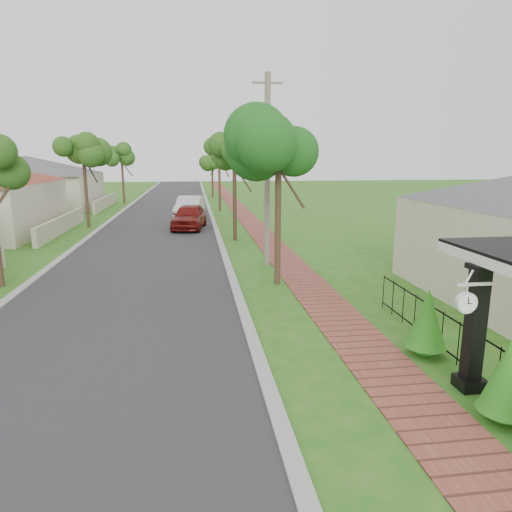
{
  "coord_description": "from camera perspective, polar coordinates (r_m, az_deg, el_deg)",
  "views": [
    {
      "loc": [
        -0.7,
        -8.56,
        4.44
      ],
      "look_at": [
        1.14,
        4.92,
        1.5
      ],
      "focal_mm": 32.0,
      "sensor_mm": 36.0,
      "label": 1
    }
  ],
  "objects": [
    {
      "name": "porch_post",
      "position": [
        9.79,
        25.6,
        -8.9
      ],
      "size": [
        0.48,
        0.48,
        2.52
      ],
      "color": "black",
      "rests_on": "ground"
    },
    {
      "name": "near_tree",
      "position": [
        15.83,
        2.85,
        13.31
      ],
      "size": [
        2.32,
        2.32,
        5.96
      ],
      "color": "#382619",
      "rests_on": "ground"
    },
    {
      "name": "kerb_left",
      "position": [
        29.51,
        -19.35,
        2.85
      ],
      "size": [
        0.3,
        120.0,
        0.1
      ],
      "primitive_type": "cube",
      "color": "#9E9E99",
      "rests_on": "ground"
    },
    {
      "name": "hedge_row",
      "position": [
        9.33,
        27.25,
        -12.3
      ],
      "size": [
        0.82,
        5.0,
        1.74
      ],
      "color": "#205B12",
      "rests_on": "ground"
    },
    {
      "name": "road",
      "position": [
        29.0,
        -12.27,
        3.11
      ],
      "size": [
        7.0,
        120.0,
        0.02
      ],
      "primitive_type": "cube",
      "color": "#28282B",
      "rests_on": "ground"
    },
    {
      "name": "far_house_grey",
      "position": [
        44.94,
        -26.6,
        8.26
      ],
      "size": [
        15.56,
        15.56,
        4.6
      ],
      "color": "beige",
      "rests_on": "ground"
    },
    {
      "name": "parked_car_white",
      "position": [
        34.34,
        -8.3,
        6.0
      ],
      "size": [
        2.36,
        5.1,
        1.62
      ],
      "primitive_type": "imported",
      "rotation": [
        0.0,
        0.0,
        -0.14
      ],
      "color": "silver",
      "rests_on": "ground"
    },
    {
      "name": "kerb_right",
      "position": [
        28.94,
        -5.04,
        3.33
      ],
      "size": [
        0.3,
        120.0,
        0.1
      ],
      "primitive_type": "cube",
      "color": "#9E9E99",
      "rests_on": "ground"
    },
    {
      "name": "sidewalk",
      "position": [
        29.17,
        0.08,
        3.45
      ],
      "size": [
        1.5,
        120.0,
        0.03
      ],
      "primitive_type": "cube",
      "color": "#964D3C",
      "rests_on": "ground"
    },
    {
      "name": "street_trees",
      "position": [
        35.47,
        -11.57,
        12.11
      ],
      "size": [
        10.7,
        37.65,
        5.89
      ],
      "color": "#382619",
      "rests_on": "ground"
    },
    {
      "name": "station_clock",
      "position": [
        8.96,
        24.85,
        -5.13
      ],
      "size": [
        0.65,
        0.13,
        0.56
      ],
      "color": "white",
      "rests_on": "ground"
    },
    {
      "name": "parked_car_red",
      "position": [
        29.26,
        -8.35,
        4.88
      ],
      "size": [
        2.51,
        4.79,
        1.55
      ],
      "primitive_type": "imported",
      "rotation": [
        0.0,
        0.0,
        -0.15
      ],
      "color": "maroon",
      "rests_on": "ground"
    },
    {
      "name": "utility_pole",
      "position": [
        18.81,
        1.42,
        10.57
      ],
      "size": [
        1.2,
        0.24,
        7.7
      ],
      "color": "gray",
      "rests_on": "ground"
    },
    {
      "name": "ground",
      "position": [
        9.67,
        -2.85,
        -15.16
      ],
      "size": [
        160.0,
        160.0,
        0.0
      ],
      "primitive_type": "plane",
      "color": "#246518",
      "rests_on": "ground"
    },
    {
      "name": "picket_fence",
      "position": [
        10.96,
        24.0,
        -9.82
      ],
      "size": [
        0.03,
        8.02,
        1.0
      ],
      "color": "black",
      "rests_on": "ground"
    }
  ]
}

